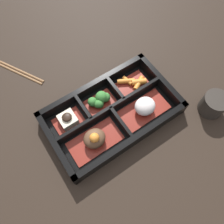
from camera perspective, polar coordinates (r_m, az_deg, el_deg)
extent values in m
plane|color=black|center=(0.58, 0.00, -1.05)|extent=(3.00, 3.00, 0.00)
cube|color=black|center=(0.57, 0.00, -0.85)|extent=(0.33, 0.20, 0.01)
cube|color=black|center=(0.60, -4.93, 6.43)|extent=(0.33, 0.01, 0.04)
cube|color=black|center=(0.53, 5.53, -7.49)|extent=(0.33, 0.01, 0.04)
cube|color=black|center=(0.61, 12.51, 7.44)|extent=(0.01, 0.20, 0.04)
cube|color=black|center=(0.54, -14.27, -8.74)|extent=(0.01, 0.20, 0.04)
cube|color=black|center=(0.56, -0.41, 0.41)|extent=(0.31, 0.01, 0.04)
cube|color=black|center=(0.59, 0.92, 5.30)|extent=(0.01, 0.08, 0.04)
cube|color=black|center=(0.56, -7.30, 0.44)|extent=(0.01, 0.08, 0.04)
cube|color=black|center=(0.55, 2.26, -3.16)|extent=(0.01, 0.09, 0.04)
cube|color=maroon|center=(0.58, 8.30, 0.50)|extent=(0.13, 0.07, 0.01)
ellipsoid|color=silver|center=(0.56, 8.61, 1.51)|extent=(0.05, 0.05, 0.04)
cube|color=maroon|center=(0.54, -4.43, -7.59)|extent=(0.13, 0.07, 0.01)
ellipsoid|color=brown|center=(0.52, -4.59, -6.90)|extent=(0.05, 0.05, 0.04)
sphere|color=orange|center=(0.50, -4.62, -6.72)|extent=(0.02, 0.02, 0.02)
cube|color=maroon|center=(0.61, 5.19, 7.23)|extent=(0.09, 0.05, 0.01)
cylinder|color=orange|center=(0.60, 6.99, 7.47)|extent=(0.05, 0.03, 0.01)
cylinder|color=orange|center=(0.61, 3.62, 8.06)|extent=(0.05, 0.03, 0.01)
cylinder|color=orange|center=(0.61, 7.06, 7.82)|extent=(0.04, 0.03, 0.02)
cylinder|color=orange|center=(0.61, 4.03, 8.18)|extent=(0.02, 0.03, 0.01)
cube|color=maroon|center=(0.58, -3.02, 2.42)|extent=(0.08, 0.05, 0.01)
sphere|color=#387A33|center=(0.57, -2.95, 3.82)|extent=(0.03, 0.03, 0.03)
sphere|color=#387A33|center=(0.57, -5.12, 2.66)|extent=(0.03, 0.03, 0.03)
sphere|color=#387A33|center=(0.56, -3.73, 2.09)|extent=(0.02, 0.02, 0.02)
sphere|color=#387A33|center=(0.57, -1.68, 3.86)|extent=(0.02, 0.02, 0.02)
sphere|color=#387A33|center=(0.56, -3.36, 2.13)|extent=(0.02, 0.02, 0.02)
cube|color=maroon|center=(0.57, -11.21, -2.46)|extent=(0.07, 0.05, 0.01)
cube|color=beige|center=(0.56, -11.45, -1.94)|extent=(0.04, 0.04, 0.02)
ellipsoid|color=black|center=(0.54, -11.73, -1.33)|extent=(0.02, 0.02, 0.01)
cylinder|color=#2D2823|center=(0.62, 24.97, 1.86)|extent=(0.06, 0.06, 0.05)
cylinder|color=#597A38|center=(0.60, 25.82, 2.85)|extent=(0.05, 0.05, 0.01)
cylinder|color=brown|center=(0.72, -24.62, 10.70)|extent=(0.11, 0.20, 0.01)
cylinder|color=brown|center=(0.71, -25.04, 10.14)|extent=(0.11, 0.20, 0.01)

